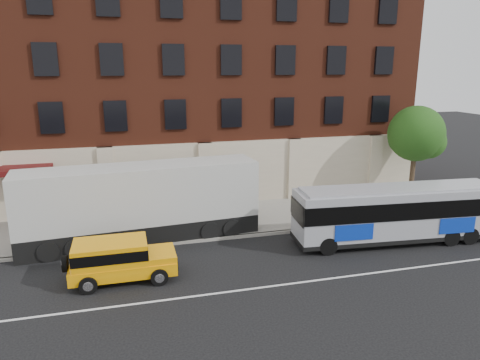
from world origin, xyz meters
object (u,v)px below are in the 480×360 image
object	(u,v)px
shipping_container	(141,204)
city_bus	(398,212)
street_tree	(417,136)
sign_pole	(50,227)
yellow_suv	(118,258)

from	to	relation	value
shipping_container	city_bus	bearing A→B (deg)	-15.52
street_tree	shipping_container	world-z (taller)	street_tree
sign_pole	street_tree	world-z (taller)	street_tree
city_bus	shipping_container	size ratio (longest dim) A/B	0.89
yellow_suv	street_tree	bearing A→B (deg)	19.71
street_tree	yellow_suv	xyz separation A→B (m)	(-18.96, -6.79, -3.40)
street_tree	city_bus	distance (m)	8.41
yellow_suv	sign_pole	bearing A→B (deg)	131.65
street_tree	yellow_suv	bearing A→B (deg)	-160.29
city_bus	yellow_suv	xyz separation A→B (m)	(-13.80, -0.77, -0.60)
shipping_container	sign_pole	bearing A→B (deg)	-169.29
city_bus	street_tree	bearing A→B (deg)	49.42
street_tree	shipping_container	bearing A→B (deg)	-171.90
street_tree	shipping_container	xyz separation A→B (m)	(-17.76, -2.53, -2.44)
street_tree	shipping_container	distance (m)	18.10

